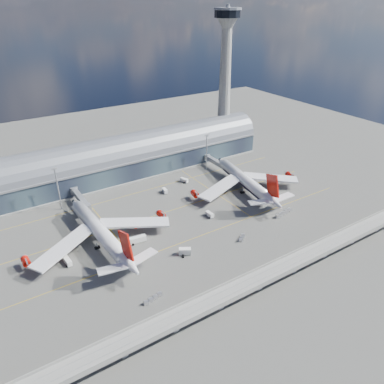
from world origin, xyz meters
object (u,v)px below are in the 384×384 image
floodlight_mast_left (58,188)px  floodlight_mast_right (207,152)px  service_truck_2 (137,239)px  cargo_train_2 (242,238)px  service_truck_4 (165,191)px  service_truck_0 (67,261)px  control_tower (225,82)px  service_truck_1 (185,251)px  cargo_train_1 (283,213)px  service_truck_3 (209,214)px  cargo_train_0 (153,298)px  service_truck_5 (184,180)px  airliner_right (246,182)px  airliner_left (101,233)px

floodlight_mast_left → floodlight_mast_right: bearing=0.0°
service_truck_2 → cargo_train_2: (44.94, -25.64, -0.88)m
service_truck_4 → service_truck_0: bearing=-147.2°
control_tower → floodlight_mast_right: bearing=-141.3°
floodlight_mast_left → service_truck_1: 83.19m
cargo_train_1 → service_truck_0: bearing=88.4°
control_tower → floodlight_mast_right: 58.76m
floodlight_mast_left → floodlight_mast_right: 100.00m
control_tower → floodlight_mast_right: (-35.00, -28.00, -38.00)m
floodlight_mast_right → service_truck_2: bearing=-145.8°
service_truck_3 → cargo_train_2: bearing=-88.0°
service_truck_0 → service_truck_4: bearing=22.8°
service_truck_2 → service_truck_1: bearing=-138.0°
service_truck_2 → service_truck_3: 43.81m
cargo_train_1 → service_truck_4: bearing=45.6°
control_tower → cargo_train_0: control_tower is taller
control_tower → service_truck_3: size_ratio=19.26×
service_truck_4 → service_truck_5: 19.11m
service_truck_0 → service_truck_2: size_ratio=0.75×
airliner_right → cargo_train_2: airliner_right is taller
service_truck_1 → service_truck_3: 36.35m
floodlight_mast_left → service_truck_1: size_ratio=4.20×
airliner_right → floodlight_mast_right: bearing=104.3°
service_truck_4 → cargo_train_2: bearing=-77.3°
control_tower → airliner_right: size_ratio=1.39×
floodlight_mast_right → service_truck_2: 94.85m
service_truck_5 → cargo_train_1: bearing=-91.3°
service_truck_0 → service_truck_3: 77.53m
service_truck_2 → cargo_train_0: bearing=170.3°
service_truck_2 → airliner_right: bearing=-73.0°
cargo_train_0 → service_truck_3: bearing=-42.4°
floodlight_mast_left → service_truck_4: size_ratio=5.32×
control_tower → cargo_train_1: control_tower is taller
airliner_left → service_truck_2: size_ratio=8.50×
airliner_right → service_truck_5: 40.59m
service_truck_3 → service_truck_4: 38.39m
cargo_train_0 → cargo_train_1: size_ratio=0.71×
floodlight_mast_right → cargo_train_1: 73.65m
floodlight_mast_right → service_truck_3: bearing=-123.1°
control_tower → airliner_left: bearing=-150.2°
control_tower → service_truck_0: control_tower is taller
service_truck_4 → cargo_train_1: size_ratio=0.38×
service_truck_0 → cargo_train_1: bearing=-15.4°
service_truck_4 → service_truck_5: (17.98, 6.48, -0.03)m
floodlight_mast_right → service_truck_4: (-41.01, -14.37, -12.27)m
control_tower → service_truck_0: bearing=-151.8°
floodlight_mast_left → floodlight_mast_right: size_ratio=1.00×
floodlight_mast_right → cargo_train_0: floodlight_mast_right is taller
control_tower → service_truck_3: 117.13m
service_truck_2 → service_truck_3: service_truck_2 is taller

